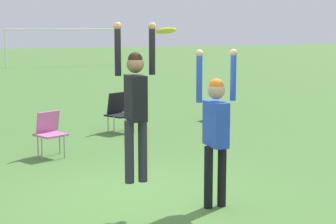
# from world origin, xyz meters

# --- Properties ---
(ground_plane) EXTENTS (120.00, 120.00, 0.00)m
(ground_plane) POSITION_xyz_m (0.00, 0.00, 0.00)
(ground_plane) COLOR #4C7A38
(person_jumping) EXTENTS (0.56, 0.42, 2.04)m
(person_jumping) POSITION_xyz_m (-0.30, -0.40, 1.53)
(person_jumping) COLOR #2D2D38
(person_jumping) RESTS_ON ground_plane
(person_defending) EXTENTS (0.61, 0.47, 2.15)m
(person_defending) POSITION_xyz_m (0.81, -0.47, 1.14)
(person_defending) COLOR black
(person_defending) RESTS_ON ground_plane
(frisbee) EXTENTS (0.26, 0.26, 0.08)m
(frisbee) POSITION_xyz_m (0.12, -0.39, 2.39)
(frisbee) COLOR yellow
(camping_chair_0) EXTENTS (0.75, 0.81, 0.92)m
(camping_chair_0) POSITION_xyz_m (1.33, 5.42, 0.51)
(camping_chair_0) COLOR gray
(camping_chair_0) RESTS_ON ground_plane
(camping_chair_1) EXTENTS (0.65, 0.71, 0.84)m
(camping_chair_1) POSITION_xyz_m (-0.67, 3.50, 0.51)
(camping_chair_1) COLOR gray
(camping_chair_1) RESTS_ON ground_plane
(cooler_box) EXTENTS (0.44, 0.36, 0.35)m
(cooler_box) POSITION_xyz_m (4.13, 6.00, 0.18)
(cooler_box) COLOR red
(cooler_box) RESTS_ON ground_plane
(soccer_goal) EXTENTS (7.10, 0.10, 2.35)m
(soccer_goal) POSITION_xyz_m (4.94, 28.53, 1.84)
(soccer_goal) COLOR white
(soccer_goal) RESTS_ON ground_plane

